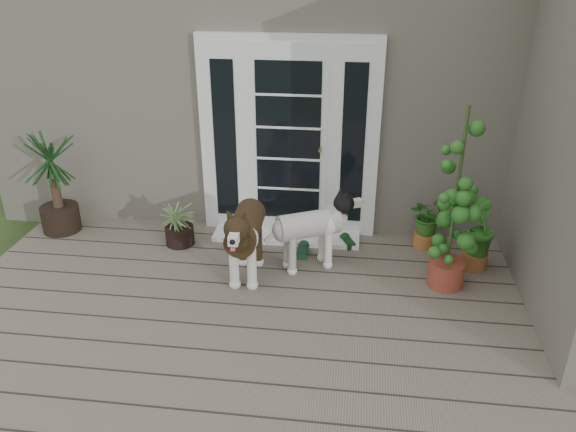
# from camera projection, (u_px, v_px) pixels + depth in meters

# --- Properties ---
(deck) EXTENTS (6.20, 4.60, 0.12)m
(deck) POSITION_uv_depth(u_px,v_px,m) (279.00, 362.00, 4.55)
(deck) COLOR #6B5B4C
(deck) RESTS_ON ground
(house_main) EXTENTS (7.40, 4.00, 3.10)m
(house_main) POSITION_uv_depth(u_px,v_px,m) (322.00, 67.00, 7.71)
(house_main) COLOR #665E54
(house_main) RESTS_ON ground
(door_unit) EXTENTS (1.90, 0.14, 2.15)m
(door_unit) POSITION_uv_depth(u_px,v_px,m) (289.00, 139.00, 6.05)
(door_unit) COLOR white
(door_unit) RESTS_ON deck
(door_step) EXTENTS (1.60, 0.40, 0.05)m
(door_step) POSITION_uv_depth(u_px,v_px,m) (286.00, 235.00, 6.33)
(door_step) COLOR white
(door_step) RESTS_ON deck
(brindle_dog) EXTENTS (0.43, 0.95, 0.78)m
(brindle_dog) POSITION_uv_depth(u_px,v_px,m) (246.00, 241.00, 5.44)
(brindle_dog) COLOR #3F2C17
(brindle_dog) RESTS_ON deck
(white_dog) EXTENTS (0.90, 0.69, 0.69)m
(white_dog) POSITION_uv_depth(u_px,v_px,m) (309.00, 236.00, 5.62)
(white_dog) COLOR white
(white_dog) RESTS_ON deck
(spider_plant) EXTENTS (0.60, 0.60, 0.55)m
(spider_plant) POSITION_uv_depth(u_px,v_px,m) (179.00, 221.00, 6.09)
(spider_plant) COLOR #90A062
(spider_plant) RESTS_ON deck
(yucca) EXTENTS (1.05, 1.05, 1.15)m
(yucca) POSITION_uv_depth(u_px,v_px,m) (54.00, 183.00, 6.26)
(yucca) COLOR black
(yucca) RESTS_ON deck
(herb_a) EXTENTS (0.52, 0.52, 0.48)m
(herb_a) POSITION_uv_depth(u_px,v_px,m) (426.00, 226.00, 6.06)
(herb_a) COLOR #25641C
(herb_a) RESTS_ON deck
(herb_b) EXTENTS (0.49, 0.49, 0.53)m
(herb_b) POSITION_uv_depth(u_px,v_px,m) (476.00, 244.00, 5.65)
(herb_b) COLOR #1F5D1A
(herb_b) RESTS_ON deck
(herb_c) EXTENTS (0.54, 0.54, 0.62)m
(herb_c) POSITION_uv_depth(u_px,v_px,m) (531.00, 226.00, 5.91)
(herb_c) COLOR #24611B
(herb_c) RESTS_ON deck
(sapling) EXTENTS (0.64, 0.64, 1.81)m
(sapling) POSITION_uv_depth(u_px,v_px,m) (456.00, 198.00, 5.08)
(sapling) COLOR #1E5F1B
(sapling) RESTS_ON deck
(clog_left) EXTENTS (0.23, 0.31, 0.08)m
(clog_left) POSITION_uv_depth(u_px,v_px,m) (348.00, 241.00, 6.16)
(clog_left) COLOR black
(clog_left) RESTS_ON deck
(clog_right) EXTENTS (0.14, 0.30, 0.09)m
(clog_right) POSITION_uv_depth(u_px,v_px,m) (303.00, 250.00, 5.98)
(clog_right) COLOR #163821
(clog_right) RESTS_ON deck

